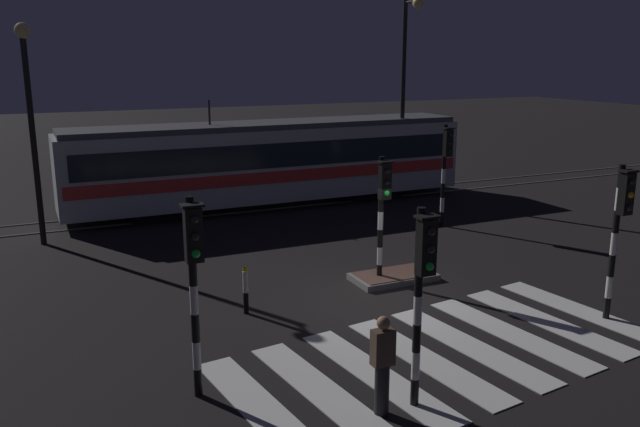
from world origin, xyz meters
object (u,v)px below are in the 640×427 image
object	(u,v)px
pedestrian_waiting_at_kerb	(382,365)
bollard_island_edge	(246,290)
traffic_light_median_centre	(383,201)
street_lamp_trackside_left	(30,107)
street_lamp_trackside_right	(407,76)
traffic_light_kerb_mid_left	(422,280)
tram	(270,161)
traffic_light_corner_near_right	(620,220)
traffic_light_corner_far_right	(446,160)
traffic_light_corner_near_left	(194,269)

from	to	relation	value
pedestrian_waiting_at_kerb	bollard_island_edge	world-z (taller)	pedestrian_waiting_at_kerb
pedestrian_waiting_at_kerb	traffic_light_median_centre	bearing A→B (deg)	60.12
street_lamp_trackside_left	pedestrian_waiting_at_kerb	bearing A→B (deg)	-70.27
traffic_light_median_centre	street_lamp_trackside_right	bearing A→B (deg)	55.12
traffic_light_kerb_mid_left	street_lamp_trackside_right	xyz separation A→B (m)	(8.48, 14.13, 2.66)
traffic_light_median_centre	traffic_light_kerb_mid_left	distance (m)	6.15
tram	pedestrian_waiting_at_kerb	distance (m)	15.63
traffic_light_corner_near_right	traffic_light_kerb_mid_left	size ratio (longest dim) A/B	1.02
traffic_light_median_centre	traffic_light_corner_far_right	bearing A→B (deg)	40.42
street_lamp_trackside_left	street_lamp_trackside_right	bearing A→B (deg)	5.41
traffic_light_kerb_mid_left	street_lamp_trackside_right	bearing A→B (deg)	59.04
traffic_light_median_centre	pedestrian_waiting_at_kerb	world-z (taller)	traffic_light_median_centre
traffic_light_corner_far_right	traffic_light_kerb_mid_left	world-z (taller)	traffic_light_corner_far_right
street_lamp_trackside_right	traffic_light_median_centre	bearing A→B (deg)	-124.88
traffic_light_kerb_mid_left	bollard_island_edge	distance (m)	5.53
traffic_light_kerb_mid_left	tram	xyz separation A→B (m)	(3.13, 15.23, -0.50)
traffic_light_corner_near_right	street_lamp_trackside_right	distance (m)	13.29
traffic_light_corner_near_right	street_lamp_trackside_right	world-z (taller)	street_lamp_trackside_right
traffic_light_corner_near_right	traffic_light_corner_far_right	size ratio (longest dim) A/B	1.00
traffic_light_median_centre	street_lamp_trackside_right	size ratio (longest dim) A/B	0.42
traffic_light_corner_far_right	traffic_light_corner_near_right	bearing A→B (deg)	-99.66
traffic_light_median_centre	street_lamp_trackside_right	world-z (taller)	street_lamp_trackside_right
traffic_light_corner_far_right	traffic_light_corner_near_left	bearing A→B (deg)	-143.29
traffic_light_kerb_mid_left	bollard_island_edge	bearing A→B (deg)	104.08
traffic_light_corner_near_right	street_lamp_trackside_left	distance (m)	16.10
traffic_light_corner_near_right	traffic_light_corner_near_left	world-z (taller)	traffic_light_corner_near_left
traffic_light_median_centre	traffic_light_corner_near_left	distance (m)	6.87
traffic_light_corner_near_left	street_lamp_trackside_right	distance (m)	17.16
street_lamp_trackside_right	traffic_light_corner_far_right	bearing A→B (deg)	-104.50
street_lamp_trackside_left	bollard_island_edge	size ratio (longest dim) A/B	5.95
traffic_light_corner_near_right	traffic_light_median_centre	bearing A→B (deg)	128.48
street_lamp_trackside_left	tram	bearing A→B (deg)	16.00
traffic_light_corner_near_right	tram	bearing A→B (deg)	101.34
street_lamp_trackside_left	pedestrian_waiting_at_kerb	xyz separation A→B (m)	(4.58, -12.76, -3.36)
traffic_light_corner_near_right	pedestrian_waiting_at_kerb	xyz separation A→B (m)	(-6.55, -1.28, -1.42)
bollard_island_edge	traffic_light_median_centre	bearing A→B (deg)	7.48
traffic_light_corner_near_right	traffic_light_corner_far_right	bearing A→B (deg)	80.34
traffic_light_corner_far_right	street_lamp_trackside_right	xyz separation A→B (m)	(1.15, 4.44, 2.61)
traffic_light_kerb_mid_left	pedestrian_waiting_at_kerb	size ratio (longest dim) A/B	1.99
traffic_light_median_centre	pedestrian_waiting_at_kerb	xyz separation A→B (m)	(-3.18, -5.53, -1.29)
tram	traffic_light_corner_near_right	bearing A→B (deg)	-78.66
traffic_light_corner_far_right	street_lamp_trackside_right	size ratio (longest dim) A/B	0.44
bollard_island_edge	traffic_light_corner_near_right	bearing A→B (deg)	-27.51
traffic_light_corner_near_right	street_lamp_trackside_right	xyz separation A→B (m)	(2.57, 12.77, 2.62)
traffic_light_corner_far_right	street_lamp_trackside_left	world-z (taller)	street_lamp_trackside_left
street_lamp_trackside_left	street_lamp_trackside_right	size ratio (longest dim) A/B	0.84
pedestrian_waiting_at_kerb	bollard_island_edge	bearing A→B (deg)	97.25
traffic_light_kerb_mid_left	street_lamp_trackside_right	size ratio (longest dim) A/B	0.43
pedestrian_waiting_at_kerb	traffic_light_kerb_mid_left	bearing A→B (deg)	-6.90
traffic_light_corner_far_right	traffic_light_kerb_mid_left	distance (m)	12.15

